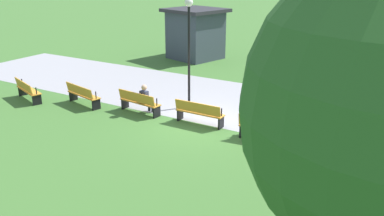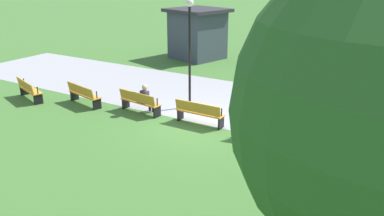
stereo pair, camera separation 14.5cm
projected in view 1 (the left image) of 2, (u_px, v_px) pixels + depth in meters
name	position (u px, v px, depth m)	size (l,w,h in m)	color
ground_plane	(200.00, 124.00, 14.78)	(120.00, 120.00, 0.00)	#3D6B2D
path_paving	(233.00, 102.00, 17.14)	(30.42, 5.78, 0.01)	#939399
bench_0	(27.00, 90.00, 17.23)	(1.90, 1.05, 0.89)	orange
bench_1	(82.00, 94.00, 16.60)	(1.90, 0.87, 0.89)	orange
bench_2	(139.00, 102.00, 15.71)	(1.88, 0.67, 0.89)	orange
bench_3	(199.00, 112.00, 14.56)	(1.84, 0.47, 0.89)	orange
bench_4	(266.00, 128.00, 13.18)	(1.88, 0.67, 0.89)	orange
bench_5	(347.00, 150.00, 11.59)	(1.90, 0.87, 0.89)	orange
person_seated	(146.00, 98.00, 15.62)	(0.36, 0.55, 1.20)	#2D3347
lamp_post	(189.00, 34.00, 15.55)	(0.32, 0.32, 4.36)	black
kiosk	(195.00, 33.00, 24.81)	(3.93, 3.86, 3.07)	#38424C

